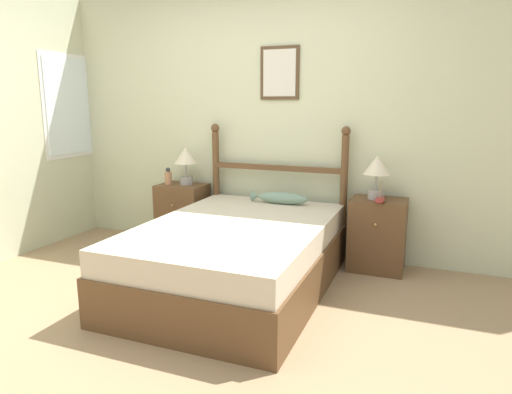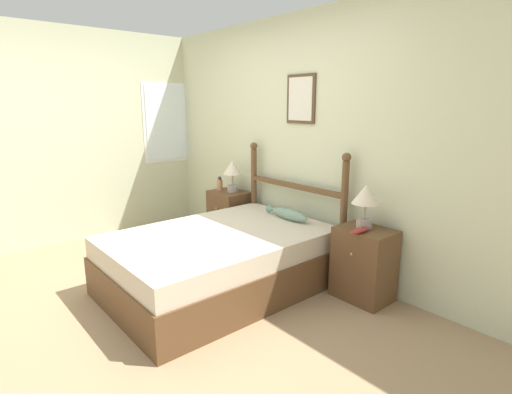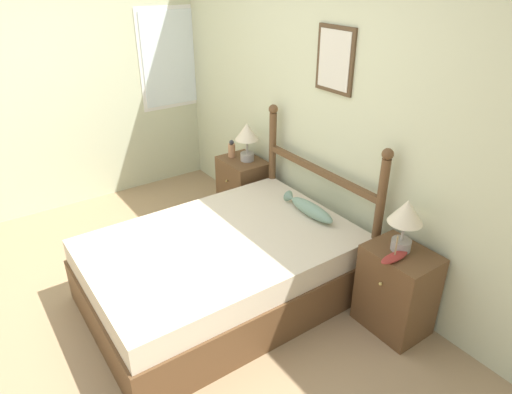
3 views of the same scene
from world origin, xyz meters
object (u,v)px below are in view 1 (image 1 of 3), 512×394
table_lamp_right (377,169)px  fish_pillow (280,198)px  nightstand_left (183,215)px  table_lamp_left (186,159)px  bottle (168,177)px  nightstand_right (377,235)px  bed (237,256)px  model_boat (380,200)px

table_lamp_right → fish_pillow: 0.90m
nightstand_left → table_lamp_left: bearing=42.8°
table_lamp_left → bottle: 0.26m
nightstand_right → fish_pillow: bearing=-176.0°
bed → bottle: bottle is taller
table_lamp_left → table_lamp_right: same height
bed → fish_pillow: size_ratio=3.66×
bed → table_lamp_right: 1.41m
nightstand_left → fish_pillow: fish_pillow is taller
bottle → bed: bearing=-35.8°
table_lamp_right → model_boat: 0.27m
table_lamp_right → model_boat: table_lamp_right is taller
bed → table_lamp_right: table_lamp_right is taller
table_lamp_left → nightstand_right: bearing=-1.0°
nightstand_right → table_lamp_left: bearing=179.0°
model_boat → table_lamp_right: bearing=112.9°
bottle → model_boat: bearing=-2.1°
table_lamp_left → bottle: size_ratio=2.17×
nightstand_right → model_boat: (0.02, -0.11, 0.34)m
nightstand_right → model_boat: model_boat is taller
bed → fish_pillow: (0.09, 0.77, 0.32)m
bottle → fish_pillow: 1.20m
model_boat → fish_pillow: model_boat is taller
nightstand_right → fish_pillow: size_ratio=1.18×
bed → fish_pillow: 0.85m
table_lamp_left → nightstand_left: bearing=-137.2°
nightstand_right → table_lamp_right: 0.58m
nightstand_right → model_boat: 0.36m
table_lamp_left → model_boat: bearing=-4.4°
nightstand_left → bottle: (-0.13, -0.04, 0.39)m
table_lamp_right → fish_pillow: size_ratio=0.70×
bottle → nightstand_right: bearing=1.1°
nightstand_left → table_lamp_right: bearing=0.3°
table_lamp_left → bed: bearing=-42.8°
nightstand_right → bottle: bottle is taller
table_lamp_left → model_boat: size_ratio=1.55×
nightstand_right → bottle: (-2.07, -0.04, 0.39)m
table_lamp_left → fish_pillow: table_lamp_left is taller
table_lamp_left → table_lamp_right: 1.87m
nightstand_left → table_lamp_left: size_ratio=1.69×
table_lamp_left → table_lamp_right: (1.87, -0.02, 0.00)m
nightstand_right → bed: bearing=-139.3°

